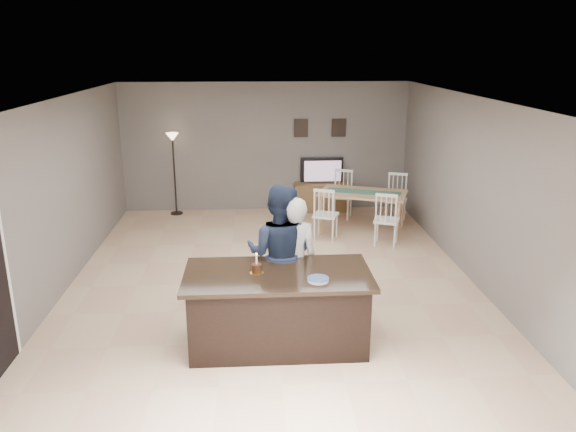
{
  "coord_description": "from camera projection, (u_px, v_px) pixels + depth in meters",
  "views": [
    {
      "loc": [
        -0.25,
        -7.76,
        3.38
      ],
      "look_at": [
        0.21,
        -0.3,
        1.12
      ],
      "focal_mm": 35.0,
      "sensor_mm": 36.0,
      "label": 1
    }
  ],
  "objects": [
    {
      "name": "tv_console",
      "position": [
        322.0,
        197.0,
        11.99
      ],
      "size": [
        1.2,
        0.4,
        0.6
      ],
      "primitive_type": "cube",
      "color": "brown",
      "rests_on": "floor"
    },
    {
      "name": "dining_table",
      "position": [
        363.0,
        199.0,
        10.62
      ],
      "size": [
        2.05,
        2.22,
        0.98
      ],
      "rotation": [
        0.0,
        0.0,
        -0.36
      ],
      "color": "tan",
      "rests_on": "floor"
    },
    {
      "name": "television",
      "position": [
        322.0,
        171.0,
        11.89
      ],
      "size": [
        0.91,
        0.12,
        0.53
      ],
      "primitive_type": "imported",
      "rotation": [
        0.0,
        0.0,
        3.14
      ],
      "color": "black",
      "rests_on": "tv_console"
    },
    {
      "name": "plate_stack",
      "position": [
        318.0,
        279.0,
        6.19
      ],
      "size": [
        0.24,
        0.24,
        0.04
      ],
      "color": "white",
      "rests_on": "kitchen_island"
    },
    {
      "name": "tv_screen_glow",
      "position": [
        323.0,
        171.0,
        11.82
      ],
      "size": [
        0.78,
        0.0,
        0.78
      ],
      "primitive_type": "plane",
      "rotation": [
        1.57,
        0.0,
        3.14
      ],
      "color": "orange",
      "rests_on": "tv_console"
    },
    {
      "name": "floor_lamp",
      "position": [
        173.0,
        152.0,
        11.47
      ],
      "size": [
        0.26,
        0.26,
        1.71
      ],
      "color": "black",
      "rests_on": "floor"
    },
    {
      "name": "room_shell",
      "position": [
        272.0,
        173.0,
        7.92
      ],
      "size": [
        8.0,
        8.0,
        8.0
      ],
      "color": "slate",
      "rests_on": "floor"
    },
    {
      "name": "kitchen_island",
      "position": [
        278.0,
        308.0,
        6.55
      ],
      "size": [
        2.15,
        1.1,
        0.9
      ],
      "color": "black",
      "rests_on": "floor"
    },
    {
      "name": "floor",
      "position": [
        273.0,
        282.0,
        8.4
      ],
      "size": [
        8.0,
        8.0,
        0.0
      ],
      "primitive_type": "plane",
      "color": "tan",
      "rests_on": "ground"
    },
    {
      "name": "picture_frames",
      "position": [
        320.0,
        128.0,
        11.76
      ],
      "size": [
        1.1,
        0.02,
        0.38
      ],
      "color": "black",
      "rests_on": "room_shell"
    },
    {
      "name": "birthday_cake",
      "position": [
        257.0,
        268.0,
        6.41
      ],
      "size": [
        0.16,
        0.16,
        0.24
      ],
      "color": "gold",
      "rests_on": "kitchen_island"
    },
    {
      "name": "man",
      "position": [
        280.0,
        254.0,
        7.01
      ],
      "size": [
        1.04,
        0.92,
        1.79
      ],
      "primitive_type": "imported",
      "rotation": [
        0.0,
        0.0,
        2.81
      ],
      "color": "#1B243B",
      "rests_on": "floor"
    },
    {
      "name": "woman",
      "position": [
        293.0,
        261.0,
        6.98
      ],
      "size": [
        0.64,
        0.45,
        1.65
      ],
      "primitive_type": "imported",
      "rotation": [
        0.0,
        0.0,
        3.24
      ],
      "color": "silver",
      "rests_on": "floor"
    }
  ]
}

